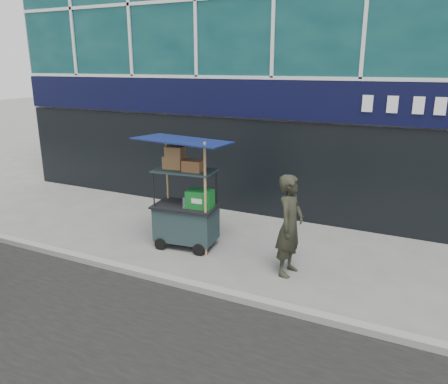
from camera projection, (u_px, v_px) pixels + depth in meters
The scene contains 4 objects.
ground at pixel (190, 282), 7.72m from camera, with size 80.00×80.00×0.00m, color #62625E.
curb at pixel (184, 284), 7.53m from camera, with size 80.00×0.18×0.12m, color gray.
vendor_cart at pixel (187, 209), 9.02m from camera, with size 1.87×1.41×2.35m.
vendor_man at pixel (290, 225), 7.79m from camera, with size 0.68×0.45×1.86m, color #27281E.
Camera 1 is at (3.62, -5.98, 3.69)m, focal length 35.00 mm.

